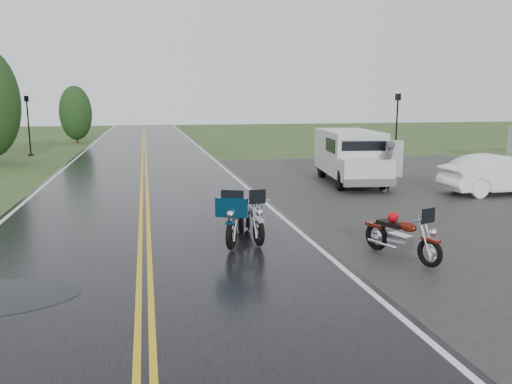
% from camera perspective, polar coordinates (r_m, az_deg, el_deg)
% --- Properties ---
extents(ground, '(120.00, 120.00, 0.00)m').
position_cam_1_polar(ground, '(10.65, -12.60, -7.80)').
color(ground, '#2D471E').
rests_on(ground, ground).
extents(road, '(8.00, 100.00, 0.04)m').
position_cam_1_polar(road, '(20.39, -12.65, 0.94)').
color(road, black).
rests_on(road, ground).
extents(parking_pad, '(14.00, 24.00, 0.03)m').
position_cam_1_polar(parking_pad, '(18.92, 22.89, -0.37)').
color(parking_pad, black).
rests_on(parking_pad, ground).
extents(motorcycle_red, '(1.33, 2.08, 1.16)m').
position_cam_1_polar(motorcycle_red, '(10.32, 19.32, -5.37)').
color(motorcycle_red, '#57120A').
rests_on(motorcycle_red, ground).
extents(motorcycle_teal, '(1.63, 2.37, 1.32)m').
position_cam_1_polar(motorcycle_teal, '(10.87, -2.85, -3.56)').
color(motorcycle_teal, '#05243B').
rests_on(motorcycle_teal, ground).
extents(motorcycle_silver, '(0.96, 2.18, 1.25)m').
position_cam_1_polar(motorcycle_silver, '(11.14, 0.31, -3.37)').
color(motorcycle_silver, '#95959B').
rests_on(motorcycle_silver, ground).
extents(van_white, '(2.78, 5.67, 2.14)m').
position_cam_1_polar(van_white, '(18.49, 9.71, 3.38)').
color(van_white, silver).
rests_on(van_white, ground).
extents(person_at_van, '(0.79, 0.78, 1.84)m').
position_cam_1_polar(person_at_van, '(18.64, 14.81, 2.77)').
color(person_at_van, '#434448').
rests_on(person_at_van, ground).
extents(sedan_white, '(4.18, 1.47, 1.38)m').
position_cam_1_polar(sedan_white, '(19.61, 26.16, 1.73)').
color(sedan_white, white).
rests_on(sedan_white, ground).
extents(lamp_post_far_left, '(0.31, 0.31, 3.62)m').
position_cam_1_polar(lamp_post_far_left, '(33.22, -24.55, 6.92)').
color(lamp_post_far_left, black).
rests_on(lamp_post_far_left, ground).
extents(lamp_post_far_right, '(0.32, 0.32, 3.69)m').
position_cam_1_polar(lamp_post_far_right, '(27.70, 15.76, 7.04)').
color(lamp_post_far_right, black).
rests_on(lamp_post_far_right, ground).
extents(tree_left_far, '(2.47, 2.47, 3.79)m').
position_cam_1_polar(tree_left_far, '(41.59, -19.89, 7.87)').
color(tree_left_far, '#1E3D19').
rests_on(tree_left_far, ground).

